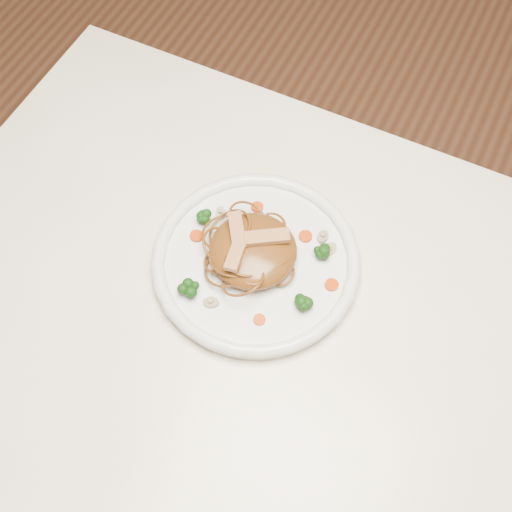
% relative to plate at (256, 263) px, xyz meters
% --- Properties ---
extents(ground, '(4.00, 4.00, 0.00)m').
position_rel_plate_xyz_m(ground, '(0.10, -0.07, -0.76)').
color(ground, '#552F1D').
rests_on(ground, ground).
extents(table, '(1.20, 0.80, 0.75)m').
position_rel_plate_xyz_m(table, '(0.10, -0.07, -0.11)').
color(table, white).
rests_on(table, ground).
extents(plate, '(0.34, 0.34, 0.02)m').
position_rel_plate_xyz_m(plate, '(0.00, 0.00, 0.00)').
color(plate, white).
rests_on(plate, table).
extents(noodle_mound, '(0.16, 0.16, 0.04)m').
position_rel_plate_xyz_m(noodle_mound, '(-0.01, 0.00, 0.03)').
color(noodle_mound, '#5D2E11').
rests_on(noodle_mound, plate).
extents(chicken_a, '(0.07, 0.05, 0.01)m').
position_rel_plate_xyz_m(chicken_a, '(0.01, 0.02, 0.05)').
color(chicken_a, tan).
rests_on(chicken_a, noodle_mound).
extents(chicken_b, '(0.05, 0.06, 0.01)m').
position_rel_plate_xyz_m(chicken_b, '(-0.03, 0.01, 0.05)').
color(chicken_b, tan).
rests_on(chicken_b, noodle_mound).
extents(chicken_c, '(0.03, 0.06, 0.01)m').
position_rel_plate_xyz_m(chicken_c, '(-0.02, -0.02, 0.05)').
color(chicken_c, tan).
rests_on(chicken_c, noodle_mound).
extents(broccoli_0, '(0.03, 0.03, 0.03)m').
position_rel_plate_xyz_m(broccoli_0, '(0.08, 0.05, 0.02)').
color(broccoli_0, '#14420D').
rests_on(broccoli_0, plate).
extents(broccoli_1, '(0.03, 0.03, 0.03)m').
position_rel_plate_xyz_m(broccoli_1, '(-0.10, 0.03, 0.02)').
color(broccoli_1, '#14420D').
rests_on(broccoli_1, plate).
extents(broccoli_2, '(0.03, 0.03, 0.03)m').
position_rel_plate_xyz_m(broccoli_2, '(-0.06, -0.09, 0.02)').
color(broccoli_2, '#14420D').
rests_on(broccoli_2, plate).
extents(broccoli_3, '(0.03, 0.03, 0.03)m').
position_rel_plate_xyz_m(broccoli_3, '(0.09, -0.04, 0.02)').
color(broccoli_3, '#14420D').
rests_on(broccoli_3, plate).
extents(carrot_0, '(0.03, 0.03, 0.00)m').
position_rel_plate_xyz_m(carrot_0, '(0.05, 0.07, 0.01)').
color(carrot_0, '#D03B07').
rests_on(carrot_0, plate).
extents(carrot_1, '(0.03, 0.03, 0.00)m').
position_rel_plate_xyz_m(carrot_1, '(-0.10, -0.00, 0.01)').
color(carrot_1, '#D03B07').
rests_on(carrot_1, plate).
extents(carrot_2, '(0.02, 0.02, 0.00)m').
position_rel_plate_xyz_m(carrot_2, '(0.12, 0.01, 0.01)').
color(carrot_2, '#D03B07').
rests_on(carrot_2, plate).
extents(carrot_3, '(0.02, 0.02, 0.00)m').
position_rel_plate_xyz_m(carrot_3, '(-0.04, 0.08, 0.01)').
color(carrot_3, '#D03B07').
rests_on(carrot_3, plate).
extents(carrot_4, '(0.02, 0.02, 0.00)m').
position_rel_plate_xyz_m(carrot_4, '(0.05, -0.08, 0.01)').
color(carrot_4, '#D03B07').
rests_on(carrot_4, plate).
extents(mushroom_0, '(0.03, 0.03, 0.01)m').
position_rel_plate_xyz_m(mushroom_0, '(-0.03, -0.09, 0.01)').
color(mushroom_0, tan).
rests_on(mushroom_0, plate).
extents(mushroom_1, '(0.03, 0.03, 0.01)m').
position_rel_plate_xyz_m(mushroom_1, '(0.09, 0.06, 0.01)').
color(mushroom_1, tan).
rests_on(mushroom_1, plate).
extents(mushroom_2, '(0.03, 0.03, 0.01)m').
position_rel_plate_xyz_m(mushroom_2, '(-0.08, 0.05, 0.01)').
color(mushroom_2, tan).
rests_on(mushroom_2, plate).
extents(mushroom_3, '(0.02, 0.02, 0.01)m').
position_rel_plate_xyz_m(mushroom_3, '(0.07, 0.08, 0.01)').
color(mushroom_3, tan).
rests_on(mushroom_3, plate).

